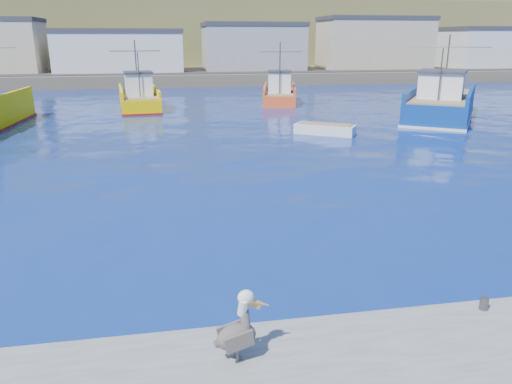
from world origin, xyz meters
TOP-DOWN VIEW (x-y plane):
  - ground at (0.00, 0.00)m, footprint 260.00×260.00m
  - dock_bollards at (0.60, -3.40)m, footprint 36.20×0.20m
  - far_shore at (0.00, 109.20)m, footprint 200.00×81.00m
  - trawler_yellow_b at (-6.35, 36.57)m, footprint 4.72×10.27m
  - trawler_blue at (18.94, 26.28)m, footprint 11.77×14.00m
  - boat_orange at (7.72, 38.22)m, footprint 5.01×8.93m
  - skiff_mid at (7.00, 20.78)m, footprint 4.27×3.51m
  - pelican at (-2.83, -4.21)m, footprint 1.17×0.65m

SIDE VIEW (x-z plane):
  - ground at x=0.00m, z-range 0.00..0.00m
  - skiff_mid at x=7.00m, z-range -0.16..0.74m
  - dock_bollards at x=0.60m, z-range 0.50..0.80m
  - trawler_yellow_b at x=-6.35m, z-range -2.20..4.15m
  - boat_orange at x=7.72m, z-range -2.01..4.08m
  - pelican at x=-2.83m, z-range 0.39..1.85m
  - trawler_blue at x=18.94m, z-range -2.24..4.58m
  - far_shore at x=0.00m, z-range -3.02..20.98m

